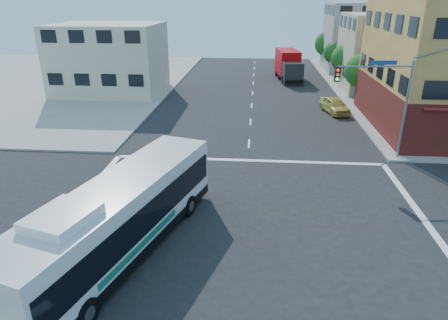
{
  "coord_description": "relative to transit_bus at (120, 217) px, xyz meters",
  "views": [
    {
      "loc": [
        0.45,
        -17.02,
        10.96
      ],
      "look_at": [
        -1.32,
        4.57,
        2.01
      ],
      "focal_mm": 32.0,
      "sensor_mm": 36.0,
      "label": 1
    }
  ],
  "objects": [
    {
      "name": "transit_bus",
      "position": [
        0.0,
        0.0,
        0.0
      ],
      "size": [
        6.37,
        13.29,
        3.86
      ],
      "rotation": [
        0.0,
        0.0,
        -0.29
      ],
      "color": "black",
      "rests_on": "ground"
    },
    {
      "name": "box_truck",
      "position": [
        10.19,
        41.81,
        0.03
      ],
      "size": [
        3.49,
        9.01,
        3.95
      ],
      "rotation": [
        0.0,
        0.0,
        0.11
      ],
      "color": "#232327",
      "rests_on": "ground"
    },
    {
      "name": "building_east_near",
      "position": [
        22.37,
        36.1,
        2.62
      ],
      "size": [
        12.06,
        10.06,
        9.0
      ],
      "color": "beige",
      "rests_on": "ground"
    },
    {
      "name": "ground",
      "position": [
        5.39,
        2.12,
        -1.89
      ],
      "size": [
        120.0,
        120.0,
        0.0
      ],
      "primitive_type": "plane",
      "color": "black",
      "rests_on": "ground"
    },
    {
      "name": "signal_mast_ne",
      "position": [
        14.46,
        12.74,
        3.09
      ],
      "size": [
        7.91,
        1.13,
        8.07
      ],
      "color": "slate",
      "rests_on": "ground"
    },
    {
      "name": "building_west",
      "position": [
        -11.63,
        32.1,
        2.12
      ],
      "size": [
        12.06,
        10.06,
        8.0
      ],
      "color": "beige",
      "rests_on": "ground"
    },
    {
      "name": "building_east_far",
      "position": [
        22.36,
        50.1,
        3.12
      ],
      "size": [
        12.06,
        10.06,
        10.0
      ],
      "color": "#A2A29D",
      "rests_on": "ground"
    },
    {
      "name": "street_tree_b",
      "position": [
        17.29,
        38.05,
        1.86
      ],
      "size": [
        3.8,
        3.8,
        5.79
      ],
      "color": "#362513",
      "rests_on": "ground"
    },
    {
      "name": "street_tree_c",
      "position": [
        17.29,
        46.05,
        1.57
      ],
      "size": [
        3.4,
        3.4,
        5.29
      ],
      "color": "#362513",
      "rests_on": "ground"
    },
    {
      "name": "street_tree_a",
      "position": [
        17.29,
        30.05,
        1.7
      ],
      "size": [
        3.6,
        3.6,
        5.53
      ],
      "color": "#362513",
      "rests_on": "ground"
    },
    {
      "name": "street_tree_d",
      "position": [
        17.29,
        54.05,
        1.99
      ],
      "size": [
        4.0,
        4.0,
        6.03
      ],
      "color": "#362513",
      "rests_on": "ground"
    },
    {
      "name": "parked_car",
      "position": [
        13.71,
        24.94,
        -1.12
      ],
      "size": [
        2.89,
        4.82,
        1.54
      ],
      "primitive_type": "imported",
      "rotation": [
        0.0,
        0.0,
        0.25
      ],
      "color": "gold",
      "rests_on": "ground"
    }
  ]
}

